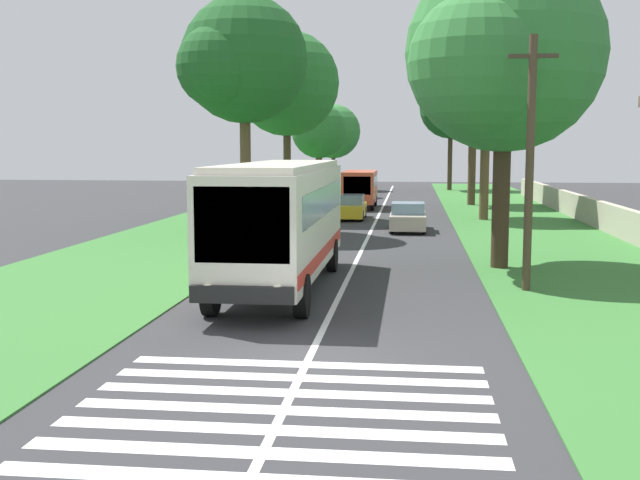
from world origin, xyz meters
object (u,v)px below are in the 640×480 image
(coach_bus, at_px, (282,217))
(roadside_tree_left_2, at_px, (242,64))
(trailing_car_0, at_px, (408,218))
(utility_pole, at_px, (530,160))
(roadside_tree_right_0, at_px, (449,109))
(roadside_tree_left_3, at_px, (332,133))
(roadside_tree_right_3, at_px, (471,89))
(trailing_car_1, at_px, (350,208))
(trailing_minibus_0, at_px, (360,186))
(roadside_tree_left_1, at_px, (318,132))
(roadside_tree_right_1, at_px, (483,99))
(roadside_tree_left_0, at_px, (285,86))
(roadside_tree_right_2, at_px, (499,58))

(coach_bus, distance_m, roadside_tree_left_2, 16.30)
(trailing_car_0, bearing_deg, utility_pole, -167.84)
(roadside_tree_right_0, bearing_deg, roadside_tree_left_3, 95.18)
(roadside_tree_right_3, bearing_deg, trailing_car_1, 147.02)
(roadside_tree_right_0, bearing_deg, trailing_car_0, 174.48)
(coach_bus, relative_size, trailing_car_0, 2.60)
(trailing_car_1, xyz_separation_m, trailing_minibus_0, (8.29, -0.06, 0.88))
(trailing_minibus_0, bearing_deg, trailing_car_1, 179.58)
(trailing_car_0, height_order, utility_pole, utility_pole)
(trailing_minibus_0, height_order, roadside_tree_left_1, roadside_tree_left_1)
(trailing_car_1, distance_m, roadside_tree_right_0, 32.84)
(roadside_tree_left_1, relative_size, roadside_tree_right_3, 0.68)
(roadside_tree_right_0, xyz_separation_m, roadside_tree_right_1, (-30.92, -0.52, -0.89))
(trailing_minibus_0, height_order, roadside_tree_left_0, roadside_tree_left_0)
(trailing_car_1, xyz_separation_m, roadside_tree_right_3, (11.71, -7.60, 7.56))
(coach_bus, height_order, roadside_tree_left_1, roadside_tree_left_1)
(roadside_tree_left_2, distance_m, utility_pole, 18.70)
(trailing_car_0, height_order, roadside_tree_left_1, roadside_tree_left_1)
(roadside_tree_left_1, bearing_deg, trailing_minibus_0, -160.70)
(roadside_tree_left_3, bearing_deg, coach_bus, -175.82)
(trailing_car_1, bearing_deg, roadside_tree_right_2, -160.54)
(roadside_tree_right_3, bearing_deg, roadside_tree_left_1, 52.91)
(roadside_tree_left_3, height_order, roadside_tree_right_1, roadside_tree_right_1)
(trailing_car_1, height_order, roadside_tree_left_1, roadside_tree_left_1)
(roadside_tree_left_2, relative_size, roadside_tree_right_2, 1.05)
(roadside_tree_right_3, bearing_deg, trailing_minibus_0, 114.38)
(trailing_car_1, bearing_deg, roadside_tree_right_0, -12.65)
(roadside_tree_left_0, bearing_deg, roadside_tree_right_3, -42.94)
(trailing_minibus_0, bearing_deg, coach_bus, 179.48)
(roadside_tree_left_1, bearing_deg, roadside_tree_right_2, -164.60)
(roadside_tree_right_0, relative_size, roadside_tree_right_1, 1.08)
(coach_bus, xyz_separation_m, roadside_tree_right_1, (23.29, -7.76, 4.70))
(roadside_tree_right_2, bearing_deg, roadside_tree_right_0, -0.69)
(trailing_car_0, distance_m, roadside_tree_left_2, 11.06)
(trailing_minibus_0, bearing_deg, roadside_tree_right_1, -136.63)
(roadside_tree_right_3, xyz_separation_m, utility_pole, (-34.23, 0.67, -4.39))
(roadside_tree_left_0, xyz_separation_m, roadside_tree_left_1, (21.12, 0.59, -2.24))
(trailing_car_0, bearing_deg, roadside_tree_right_1, -32.37)
(coach_bus, xyz_separation_m, roadside_tree_left_0, (22.49, 3.47, 5.47))
(roadside_tree_right_3, bearing_deg, trailing_car_0, 166.78)
(trailing_car_0, bearing_deg, coach_bus, 167.79)
(roadside_tree_right_2, relative_size, utility_pole, 1.46)
(coach_bus, relative_size, trailing_car_1, 2.60)
(trailing_car_1, height_order, trailing_minibus_0, trailing_minibus_0)
(trailing_car_1, relative_size, roadside_tree_left_2, 0.38)
(trailing_car_1, distance_m, roadside_tree_left_3, 30.94)
(trailing_car_0, xyz_separation_m, roadside_tree_left_3, (36.44, 7.51, 4.81))
(roadside_tree_left_0, height_order, roadside_tree_right_2, roadside_tree_left_0)
(roadside_tree_left_1, height_order, roadside_tree_right_2, roadside_tree_right_2)
(coach_bus, distance_m, roadside_tree_left_1, 43.92)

